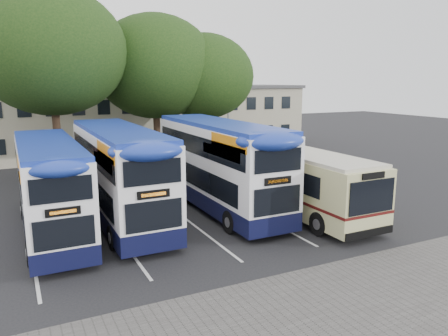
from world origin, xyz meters
name	(u,v)px	position (x,y,z in m)	size (l,w,h in m)	color
ground	(315,242)	(0.00, 0.00, 0.00)	(120.00, 120.00, 0.00)	black
paving_strip	(366,307)	(-2.00, -5.00, 0.01)	(40.00, 6.00, 0.01)	#595654
bay_lines	(188,221)	(-3.75, 5.00, 0.01)	(14.12, 11.00, 0.01)	silver
depot_building	(139,118)	(0.00, 26.99, 3.15)	(32.40, 8.40, 6.20)	#ABA489
lamp_post	(228,99)	(6.00, 19.97, 5.08)	(0.25, 1.05, 9.06)	gray
tree_left	(51,51)	(-8.39, 16.03, 8.44)	(9.38, 9.38, 12.44)	black
tree_mid	(155,67)	(-1.16, 17.76, 7.66)	(8.91, 8.91, 11.46)	black
tree_right	(204,76)	(2.54, 17.28, 6.97)	(7.59, 7.59, 10.21)	black
bus_dd_left	(50,184)	(-9.77, 5.94, 2.28)	(2.41, 9.93, 4.14)	black
bus_dd_mid	(119,171)	(-6.62, 6.47, 2.48)	(2.62, 10.79, 4.50)	black
bus_dd_right	(219,162)	(-1.52, 6.19, 2.54)	(2.68, 11.05, 4.60)	black
bus_single	(293,176)	(1.85, 4.28, 1.82)	(2.74, 10.76, 3.21)	#CBC887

